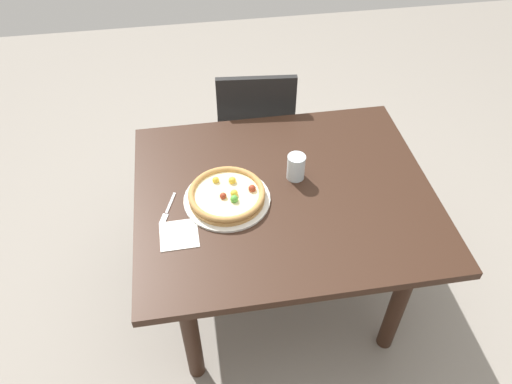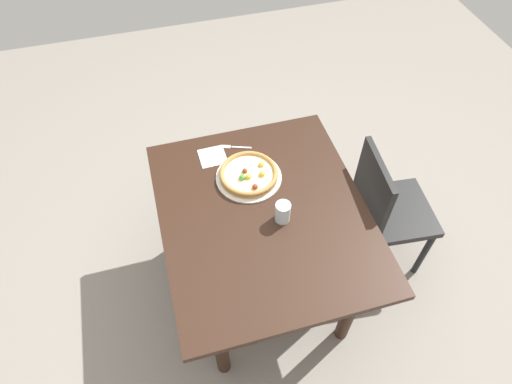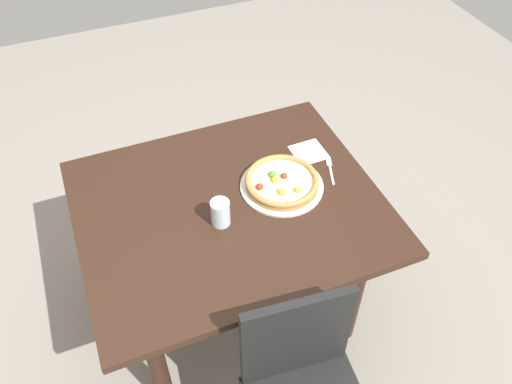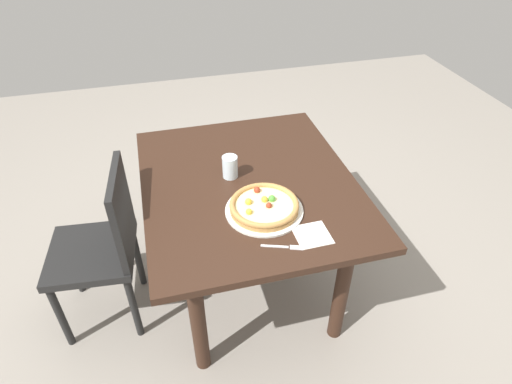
# 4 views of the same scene
# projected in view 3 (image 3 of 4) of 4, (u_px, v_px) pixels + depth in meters

# --- Properties ---
(ground_plane) EXTENTS (6.00, 6.00, 0.00)m
(ground_plane) POSITION_uv_depth(u_px,v_px,m) (235.00, 304.00, 2.56)
(ground_plane) COLOR gray
(dining_table) EXTENTS (1.18, 1.00, 0.72)m
(dining_table) POSITION_uv_depth(u_px,v_px,m) (230.00, 222.00, 2.12)
(dining_table) COLOR #331E14
(dining_table) RESTS_ON ground
(plate) EXTENTS (0.34, 0.34, 0.01)m
(plate) POSITION_uv_depth(u_px,v_px,m) (282.00, 186.00, 2.11)
(plate) COLOR silver
(plate) RESTS_ON dining_table
(pizza) EXTENTS (0.30, 0.30, 0.05)m
(pizza) POSITION_uv_depth(u_px,v_px,m) (282.00, 182.00, 2.09)
(pizza) COLOR #B78447
(pizza) RESTS_ON plate
(fork) EXTENTS (0.07, 0.16, 0.00)m
(fork) POSITION_uv_depth(u_px,v_px,m) (330.00, 168.00, 2.18)
(fork) COLOR silver
(fork) RESTS_ON dining_table
(drinking_glass) EXTENTS (0.07, 0.07, 0.11)m
(drinking_glass) POSITION_uv_depth(u_px,v_px,m) (220.00, 213.00, 1.94)
(drinking_glass) COLOR silver
(drinking_glass) RESTS_ON dining_table
(napkin) EXTENTS (0.14, 0.14, 0.00)m
(napkin) POSITION_uv_depth(u_px,v_px,m) (309.00, 152.00, 2.26)
(napkin) COLOR white
(napkin) RESTS_ON dining_table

